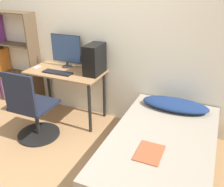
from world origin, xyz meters
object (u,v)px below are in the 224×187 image
at_px(keyboard, 57,73).
at_px(pc_tower, 95,59).
at_px(office_chair, 33,113).
at_px(bed, 160,155).
at_px(bookshelf, 10,62).
at_px(monitor, 66,50).

relative_size(keyboard, pc_tower, 1.04).
xyz_separation_m(office_chair, bed, (1.70, 0.01, -0.14)).
height_order(bookshelf, office_chair, bookshelf).
relative_size(office_chair, monitor, 1.98).
xyz_separation_m(office_chair, monitor, (0.03, 0.84, 0.64)).
distance_m(office_chair, keyboard, 0.67).
bearing_deg(bed, bookshelf, 164.03).
bearing_deg(monitor, bookshelf, -178.28).
height_order(bookshelf, monitor, bookshelf).
bearing_deg(keyboard, monitor, 94.98).
bearing_deg(keyboard, pc_tower, 21.86).
distance_m(bookshelf, keyboard, 1.17).
height_order(bed, pc_tower, pc_tower).
xyz_separation_m(monitor, keyboard, (0.03, -0.30, -0.25)).
bearing_deg(keyboard, bed, -17.92).
height_order(keyboard, pc_tower, pc_tower).
bearing_deg(bookshelf, monitor, 1.72).
distance_m(keyboard, pc_tower, 0.57).
distance_m(office_chair, bed, 1.70).
bearing_deg(monitor, office_chair, -91.81).
bearing_deg(office_chair, bed, 0.47).
height_order(monitor, pc_tower, monitor).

